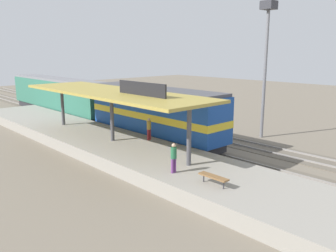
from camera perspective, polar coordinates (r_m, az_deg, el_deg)
The scene contains 11 objects.
ground_plane at distance 31.12m, azimuth 1.07°, elevation -1.92°, with size 120.00×120.00×0.00m, color #706656.
track_near at distance 29.79m, azimuth -1.69°, elevation -2.50°, with size 3.20×110.00×0.16m.
track_far at distance 32.93m, azimuth 4.31°, elevation -1.10°, with size 3.20×110.00×0.16m.
platform at distance 26.97m, azimuth -9.05°, elevation -3.31°, with size 6.00×44.00×0.90m, color gray.
station_canopy at distance 26.11m, azimuth -9.23°, elevation 5.32°, with size 5.20×18.00×4.70m.
platform_bench at distance 17.92m, azimuth 7.50°, elevation -8.32°, with size 0.44×1.70×0.50m.
locomotive at distance 29.61m, azimuth -2.29°, elevation 2.12°, with size 2.93×14.43×4.44m.
passenger_carriage_single at distance 44.67m, azimuth -17.65°, elevation 4.85°, with size 2.90×20.00×4.24m.
light_mast at distance 31.46m, azimuth 15.93°, elevation 13.22°, with size 1.10×1.10×11.70m.
person_waiting at distance 19.38m, azimuth 0.94°, elevation -5.02°, with size 0.34×0.34×1.71m.
person_walking at distance 26.55m, azimuth -3.16°, elevation -0.29°, with size 0.34×0.34×1.71m.
Camera 1 is at (-19.07, -21.61, 7.59)m, focal length 37.03 mm.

